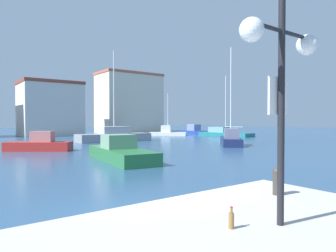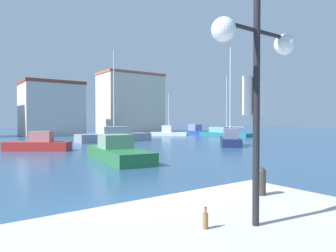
# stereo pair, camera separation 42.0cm
# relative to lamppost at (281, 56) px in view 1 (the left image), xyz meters

# --- Properties ---
(water) EXTENTS (160.00, 160.00, 0.00)m
(water) POSITION_rel_lamppost_xyz_m (15.09, 23.64, -3.50)
(water) COLOR #2D5175
(water) RESTS_ON ground
(lamppost) EXTENTS (1.70, 0.33, 3.89)m
(lamppost) POSITION_rel_lamppost_xyz_m (0.00, 0.00, 0.00)
(lamppost) COLOR black
(lamppost) RESTS_ON pier_quay
(bottle) EXTENTS (0.08, 0.08, 0.31)m
(bottle) POSITION_rel_lamppost_xyz_m (-0.70, 0.32, -2.36)
(bottle) COLOR olive
(bottle) RESTS_ON pier_quay
(mooring_bollard) EXTENTS (0.20, 0.20, 0.58)m
(mooring_bollard) POSITION_rel_lamppost_xyz_m (1.55, 1.08, -2.17)
(mooring_bollard) COLOR #38332D
(mooring_bollard) RESTS_ON pier_quay
(sailboat_grey_behind_lamppost) EXTENTS (8.74, 2.90, 10.68)m
(sailboat_grey_behind_lamppost) POSITION_rel_lamppost_xyz_m (12.00, 29.96, -2.84)
(sailboat_grey_behind_lamppost) COLOR gray
(sailboat_grey_behind_lamppost) RESTS_ON water
(sailboat_teal_outer_mooring) EXTENTS (3.68, 9.05, 9.39)m
(sailboat_teal_outer_mooring) POSITION_rel_lamppost_xyz_m (31.13, 30.44, -2.99)
(sailboat_teal_outer_mooring) COLOR #1E707A
(sailboat_teal_outer_mooring) RESTS_ON water
(sailboat_white_far_right) EXTENTS (5.59, 5.46, 6.80)m
(sailboat_white_far_right) POSITION_rel_lamppost_xyz_m (24.66, 36.58, -2.98)
(sailboat_white_far_right) COLOR white
(sailboat_white_far_right) RESTS_ON water
(motorboat_red_near_pier) EXTENTS (5.10, 4.28, 1.61)m
(motorboat_red_near_pier) POSITION_rel_lamppost_xyz_m (2.16, 23.61, -2.96)
(motorboat_red_near_pier) COLOR #B22823
(motorboat_red_near_pier) RESTS_ON water
(motorboat_green_distant_north) EXTENTS (3.13, 7.34, 1.62)m
(motorboat_green_distant_north) POSITION_rel_lamppost_xyz_m (4.85, 14.48, -2.96)
(motorboat_green_distant_north) COLOR #28703D
(motorboat_green_distant_north) RESTS_ON water
(motorboat_blue_distant_east) EXTENTS (2.93, 6.70, 1.73)m
(motorboat_blue_distant_east) POSITION_rel_lamppost_xyz_m (31.36, 37.71, -2.88)
(motorboat_blue_distant_east) COLOR #233D93
(motorboat_blue_distant_east) RESTS_ON water
(sailboat_navy_mid_harbor) EXTENTS (5.50, 5.67, 9.81)m
(sailboat_navy_mid_harbor) POSITION_rel_lamppost_xyz_m (18.94, 18.00, -2.86)
(sailboat_navy_mid_harbor) COLOR #19234C
(sailboat_navy_mid_harbor) RESTS_ON water
(yacht_club) EXTENTS (9.14, 7.65, 8.69)m
(yacht_club) POSITION_rel_lamppost_xyz_m (9.67, 48.49, 0.86)
(yacht_club) COLOR beige
(yacht_club) RESTS_ON ground
(warehouse_block) EXTENTS (12.64, 7.36, 12.10)m
(warehouse_block) POSITION_rel_lamppost_xyz_m (26.66, 52.74, 2.56)
(warehouse_block) COLOR beige
(warehouse_block) RESTS_ON ground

